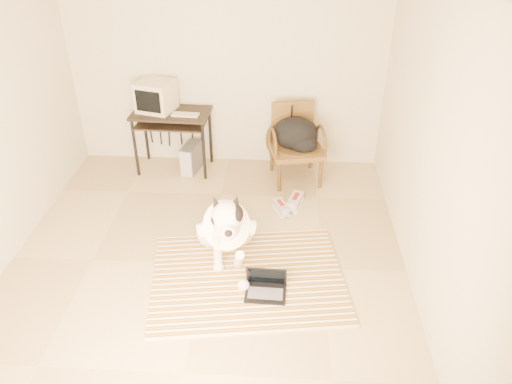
# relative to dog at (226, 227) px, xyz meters

# --- Properties ---
(floor) EXTENTS (4.50, 4.50, 0.00)m
(floor) POSITION_rel_dog_xyz_m (-0.19, -0.16, -0.36)
(floor) COLOR tan
(floor) RESTS_ON ground
(wall_back) EXTENTS (4.50, 0.00, 4.50)m
(wall_back) POSITION_rel_dog_xyz_m (-0.19, 2.09, 0.99)
(wall_back) COLOR beige
(wall_back) RESTS_ON floor
(wall_front) EXTENTS (4.50, 0.00, 4.50)m
(wall_front) POSITION_rel_dog_xyz_m (-0.19, -2.41, 0.99)
(wall_front) COLOR beige
(wall_front) RESTS_ON floor
(wall_right) EXTENTS (0.00, 4.50, 4.50)m
(wall_right) POSITION_rel_dog_xyz_m (1.81, -0.16, 0.99)
(wall_right) COLOR beige
(wall_right) RESTS_ON floor
(rug) EXTENTS (2.02, 1.65, 0.02)m
(rug) POSITION_rel_dog_xyz_m (0.24, -0.35, -0.35)
(rug) COLOR #AF691E
(rug) RESTS_ON floor
(dog) EXTENTS (0.61, 1.21, 0.91)m
(dog) POSITION_rel_dog_xyz_m (0.00, 0.00, 0.00)
(dog) COLOR white
(dog) RESTS_ON rug
(laptop) EXTENTS (0.39, 0.29, 0.27)m
(laptop) POSITION_rel_dog_xyz_m (0.42, -0.54, -0.28)
(laptop) COLOR black
(laptop) RESTS_ON rug
(computer_desk) EXTENTS (1.00, 0.59, 0.81)m
(computer_desk) POSITION_rel_dog_xyz_m (-0.88, 1.77, 0.34)
(computer_desk) COLOR black
(computer_desk) RESTS_ON floor
(crt_monitor) EXTENTS (0.52, 0.50, 0.38)m
(crt_monitor) POSITION_rel_dog_xyz_m (-1.06, 1.84, 0.64)
(crt_monitor) COLOR #C2B598
(crt_monitor) RESTS_ON computer_desk
(desk_keyboard) EXTENTS (0.34, 0.15, 0.02)m
(desk_keyboard) POSITION_rel_dog_xyz_m (-0.68, 1.69, 0.46)
(desk_keyboard) COLOR #C2B598
(desk_keyboard) RESTS_ON computer_desk
(pc_tower) EXTENTS (0.25, 0.43, 0.38)m
(pc_tower) POSITION_rel_dog_xyz_m (-0.65, 1.74, -0.17)
(pc_tower) COLOR #545456
(pc_tower) RESTS_ON floor
(rattan_chair) EXTENTS (0.74, 0.72, 0.96)m
(rattan_chair) POSITION_rel_dog_xyz_m (0.70, 1.66, 0.12)
(rattan_chair) COLOR brown
(rattan_chair) RESTS_ON floor
(backpack) EXTENTS (0.55, 0.48, 0.41)m
(backpack) POSITION_rel_dog_xyz_m (0.72, 1.59, 0.27)
(backpack) COLOR black
(backpack) RESTS_ON rattan_chair
(sneaker_left) EXTENTS (0.22, 0.31, 0.10)m
(sneaker_left) POSITION_rel_dog_xyz_m (0.55, 0.85, -0.32)
(sneaker_left) COLOR white
(sneaker_left) RESTS_ON floor
(sneaker_right) EXTENTS (0.22, 0.36, 0.12)m
(sneaker_right) POSITION_rel_dog_xyz_m (0.71, 0.97, -0.31)
(sneaker_right) COLOR white
(sneaker_right) RESTS_ON floor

